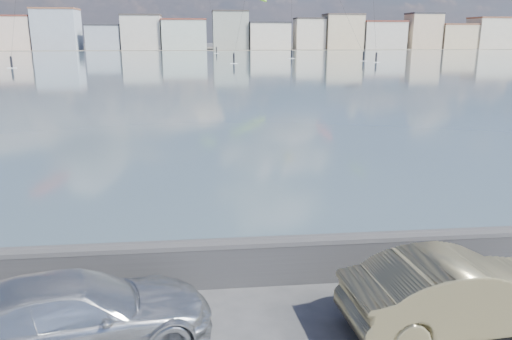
{
  "coord_description": "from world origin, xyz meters",
  "views": [
    {
      "loc": [
        -0.19,
        -7.06,
        5.21
      ],
      "look_at": [
        1.0,
        4.0,
        2.2
      ],
      "focal_mm": 35.0,
      "sensor_mm": 36.0,
      "label": 1
    }
  ],
  "objects": [
    {
      "name": "bay_water",
      "position": [
        0.0,
        91.5,
        0.01
      ],
      "size": [
        500.0,
        177.0,
        0.0
      ],
      "primitive_type": "cube",
      "color": "#475F67",
      "rests_on": "ground"
    },
    {
      "name": "far_buildings",
      "position": [
        1.31,
        186.0,
        6.03
      ],
      "size": [
        240.79,
        13.26,
        14.6
      ],
      "color": "beige",
      "rests_on": "ground"
    },
    {
      "name": "far_shore_strip",
      "position": [
        0.0,
        200.0,
        0.01
      ],
      "size": [
        500.0,
        60.0,
        0.0
      ],
      "primitive_type": "cube",
      "color": "#4C473D",
      "rests_on": "ground"
    },
    {
      "name": "car_champagne",
      "position": [
        4.37,
        0.63,
        0.71
      ],
      "size": [
        4.41,
        1.88,
        1.42
      ],
      "primitive_type": "imported",
      "rotation": [
        0.0,
        0.0,
        1.66
      ],
      "color": "tan",
      "rests_on": "ground"
    },
    {
      "name": "seawall",
      "position": [
        0.0,
        2.7,
        0.58
      ],
      "size": [
        400.0,
        0.36,
        1.08
      ],
      "color": "#28282B",
      "rests_on": "ground"
    },
    {
      "name": "car_silver",
      "position": [
        -2.44,
        0.64,
        0.68
      ],
      "size": [
        4.98,
        2.99,
        1.35
      ],
      "primitive_type": "imported",
      "rotation": [
        0.0,
        0.0,
        1.82
      ],
      "color": "silver",
      "rests_on": "ground"
    }
  ]
}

